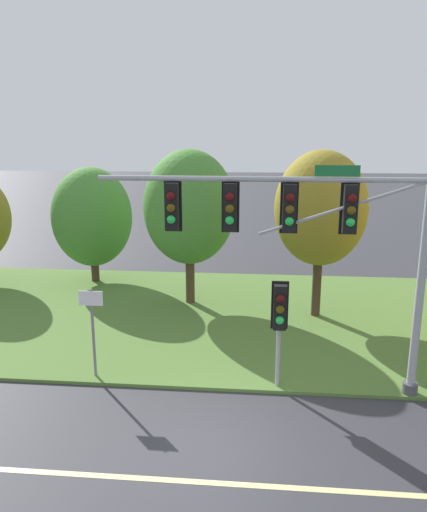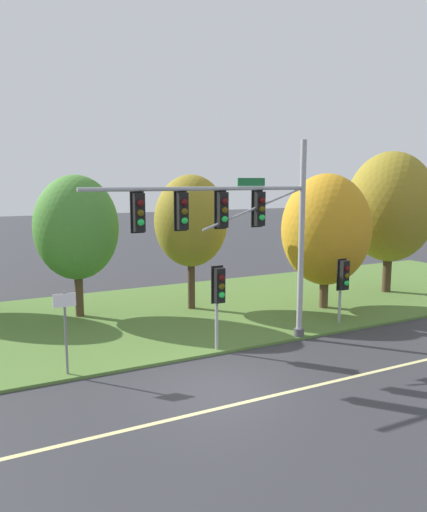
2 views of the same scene
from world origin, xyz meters
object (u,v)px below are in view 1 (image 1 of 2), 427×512
(route_sign_post, at_px, (92,321))
(tree_tall_centre, at_px, (321,209))
(tree_behind_signpost, at_px, (92,217))
(pedestrian_signal_near_kerb, at_px, (280,313))
(tree_mid_verge, at_px, (189,208))
(traffic_signal_mast, at_px, (313,225))

(route_sign_post, xyz_separation_m, tree_tall_centre, (6.86, 5.61, 2.45))
(tree_behind_signpost, relative_size, tree_tall_centre, 0.85)
(pedestrian_signal_near_kerb, bearing_deg, tree_mid_verge, 116.04)
(route_sign_post, height_order, tree_tall_centre, tree_tall_centre)
(traffic_signal_mast, relative_size, tree_tall_centre, 1.36)
(traffic_signal_mast, xyz_separation_m, route_sign_post, (-6.00, 0.20, -2.89))
(tree_behind_signpost, height_order, tree_tall_centre, tree_tall_centre)
(traffic_signal_mast, bearing_deg, tree_mid_verge, 121.15)
(tree_behind_signpost, relative_size, tree_mid_verge, 0.86)
(pedestrian_signal_near_kerb, distance_m, tree_mid_verge, 7.88)
(traffic_signal_mast, height_order, pedestrian_signal_near_kerb, traffic_signal_mast)
(tree_behind_signpost, bearing_deg, traffic_signal_mast, -46.30)
(tree_behind_signpost, height_order, tree_mid_verge, tree_mid_verge)
(pedestrian_signal_near_kerb, relative_size, tree_mid_verge, 0.49)
(route_sign_post, bearing_deg, tree_mid_verge, 74.46)
(pedestrian_signal_near_kerb, xyz_separation_m, tree_behind_signpost, (-8.27, 9.51, 0.86))
(tree_behind_signpost, xyz_separation_m, tree_mid_verge, (4.90, -2.61, 0.89))
(traffic_signal_mast, xyz_separation_m, tree_mid_verge, (-4.15, 6.86, -0.62))
(tree_mid_verge, bearing_deg, tree_tall_centre, -11.82)
(pedestrian_signal_near_kerb, xyz_separation_m, route_sign_post, (-5.22, 0.24, -0.52))
(pedestrian_signal_near_kerb, xyz_separation_m, tree_tall_centre, (1.64, 5.85, 1.93))
(pedestrian_signal_near_kerb, distance_m, tree_behind_signpost, 12.63)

